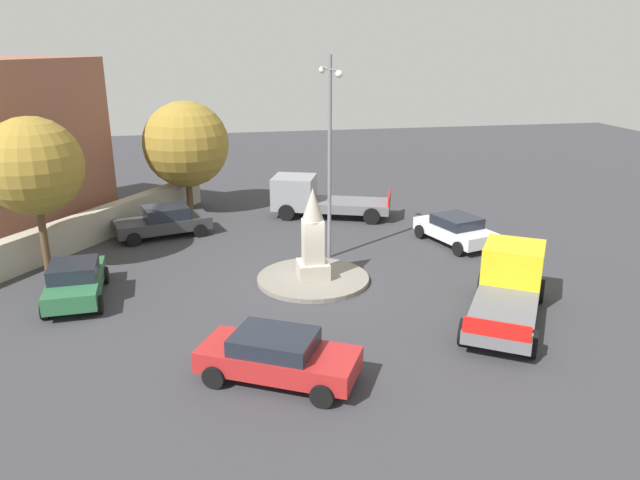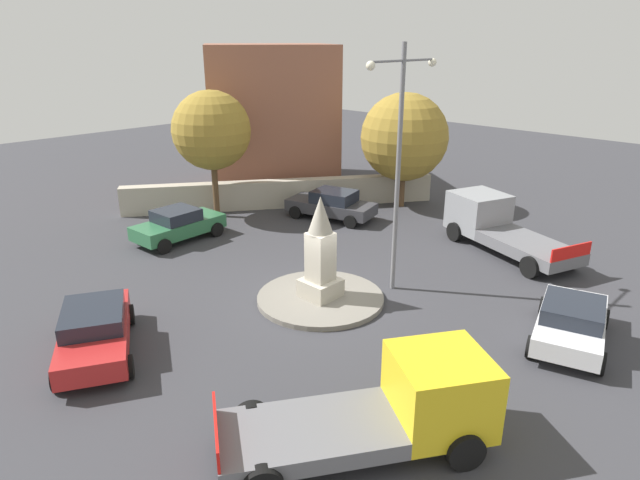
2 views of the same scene
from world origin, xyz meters
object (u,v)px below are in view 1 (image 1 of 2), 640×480
streetlamp (330,141)px  truck_grey_parked_left (315,197)px  truck_yellow_near_island (509,284)px  tree_mid_cluster (186,144)px  car_dark_grey_waiting (164,221)px  car_green_approaching (75,281)px  monument (313,238)px  car_red_far_side (277,356)px  car_white_parked_right (455,229)px  tree_near_wall (33,166)px

streetlamp → truck_grey_parked_left: bearing=-5.2°
streetlamp → truck_yellow_near_island: bearing=-142.5°
tree_mid_cluster → car_dark_grey_waiting: bearing=164.5°
car_green_approaching → tree_mid_cluster: tree_mid_cluster is taller
monument → car_green_approaching: monument is taller
car_dark_grey_waiting → truck_yellow_near_island: size_ratio=0.77×
car_red_far_side → car_green_approaching: car_green_approaching is taller
car_red_far_side → car_white_parked_right: car_red_far_side is taller
truck_yellow_near_island → tree_mid_cluster: 18.75m
car_green_approaching → car_white_parked_right: (3.32, -15.87, -0.02)m
car_red_far_side → car_white_parked_right: size_ratio=1.09×
car_green_approaching → tree_near_wall: 5.12m
monument → car_red_far_side: bearing=162.0°
streetlamp → car_green_approaching: (-2.66, 9.85, -4.28)m
car_red_far_side → car_dark_grey_waiting: size_ratio=1.00×
car_dark_grey_waiting → truck_grey_parked_left: bearing=-75.1°
monument → car_red_far_side: monument is taller
car_white_parked_right → tree_near_wall: size_ratio=0.69×
car_green_approaching → tree_mid_cluster: 12.23m
car_red_far_side → car_dark_grey_waiting: bearing=15.2°
streetlamp → tree_mid_cluster: bearing=34.9°
truck_yellow_near_island → truck_grey_parked_left: 13.58m
tree_near_wall → tree_mid_cluster: tree_near_wall is taller
car_green_approaching → truck_yellow_near_island: (-3.79, -14.80, 0.27)m
monument → car_white_parked_right: 7.93m
car_green_approaching → truck_grey_parked_left: truck_grey_parked_left is taller
monument → tree_near_wall: bearing=73.3°
car_dark_grey_waiting → tree_near_wall: 6.82m
car_dark_grey_waiting → car_white_parked_right: (-3.70, -13.14, -0.03)m
car_green_approaching → truck_yellow_near_island: size_ratio=0.68×
streetlamp → car_dark_grey_waiting: size_ratio=1.80×
car_red_far_side → truck_grey_parked_left: bearing=-14.2°
truck_yellow_near_island → streetlamp: bearing=37.5°
monument → car_white_parked_right: monument is taller
truck_grey_parked_left → tree_mid_cluster: (2.14, 6.54, 2.68)m
truck_grey_parked_left → tree_near_wall: 13.85m
car_red_far_side → monument: bearing=-18.0°
streetlamp → car_dark_grey_waiting: (4.36, 7.12, -4.28)m
car_white_parked_right → truck_grey_parked_left: truck_grey_parked_left is taller
truck_yellow_near_island → car_white_parked_right: bearing=-8.5°
streetlamp → monument: bearing=155.2°
monument → car_dark_grey_waiting: 9.16m
truck_grey_parked_left → car_green_approaching: bearing=131.0°
monument → streetlamp: bearing=-24.8°
streetlamp → truck_grey_parked_left: 7.58m
monument → car_white_parked_right: bearing=-66.1°
monument → car_dark_grey_waiting: (6.88, 5.95, -1.01)m
car_white_parked_right → truck_grey_parked_left: bearing=43.4°
car_white_parked_right → tree_mid_cluster: 14.65m
car_green_approaching → monument: bearing=-89.1°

